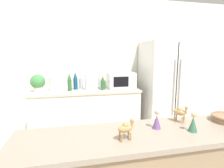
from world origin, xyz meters
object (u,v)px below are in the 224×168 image
Objects in this scene: back_bottle_3 at (75,81)px; wise_man_figurine_purple at (193,123)px; refrigerator at (165,89)px; back_bottle_2 at (81,81)px; back_bottle_5 at (103,83)px; potted_plant at (38,83)px; camel_figurine_second at (180,112)px; back_bottle_1 at (86,81)px; back_bottle_4 at (69,82)px; camel_figurine at (126,128)px; paper_towel_roll at (53,84)px; wise_man_figurine_crimson at (157,120)px; back_bottle_0 at (100,81)px; microwave at (121,80)px.

wise_man_figurine_purple is (0.81, -2.01, -0.05)m from back_bottle_3.
refrigerator is 2.08m from wise_man_figurine_purple.
back_bottle_2 reaches higher than wise_man_figurine_purple.
potted_plant is at bearing 177.64° from back_bottle_5.
camel_figurine_second is (-0.83, -1.72, 0.16)m from refrigerator.
back_bottle_1 is 0.28m from back_bottle_4.
wise_man_figurine_purple is at bearing -114.01° from refrigerator.
back_bottle_1 is at bearing 93.28° from camel_figurine.
paper_towel_roll reaches higher than camel_figurine_second.
back_bottle_1 is at bearing 107.88° from wise_man_figurine_purple.
wise_man_figurine_crimson is at bearing -69.51° from back_bottle_4.
wise_man_figurine_crimson is (0.15, -1.93, -0.03)m from back_bottle_0.
back_bottle_0 is 1.80× the size of camel_figurine_second.
wise_man_figurine_purple is at bearing -24.42° from wise_man_figurine_crimson.
potted_plant is (-2.24, 0.03, 0.19)m from refrigerator.
potted_plant is 1.05m from back_bottle_5.
back_bottle_0 is 0.89× the size of back_bottle_3.
refrigerator reaches higher than back_bottle_1.
back_bottle_2 is 0.11m from back_bottle_3.
potted_plant is at bearing 129.02° from camel_figurine_second.
camel_figurine is at bearing -78.49° from back_bottle_4.
back_bottle_5 is 1.64× the size of wise_man_figurine_crimson.
back_bottle_5 is at bearing -5.41° from paper_towel_roll.
camel_figurine_second is at bearing -78.09° from back_bottle_0.
back_bottle_4 is at bearing -141.54° from back_bottle_2.
back_bottle_0 is 2.07m from wise_man_figurine_purple.
camel_figurine_second is at bearing 20.95° from camel_figurine.
refrigerator is at bearing -6.41° from microwave.
paper_towel_roll is at bearing 108.44° from camel_figurine.
microwave is 2.08m from camel_figurine.
potted_plant is at bearing 114.54° from camel_figurine.
back_bottle_1 is 1.28× the size of back_bottle_5.
back_bottle_5 reaches higher than camel_figurine_second.
potted_plant is 1.04× the size of back_bottle_0.
refrigerator is 2.25m from potted_plant.
wise_man_figurine_purple is at bearing -72.12° from back_bottle_1.
camel_figurine is (-0.51, -2.01, -0.02)m from microwave.
back_bottle_4 reaches higher than back_bottle_0.
back_bottle_5 is (1.05, -0.04, -0.04)m from potted_plant.
wise_man_figurine_crimson is (0.28, 0.13, -0.02)m from camel_figurine.
back_bottle_0 is at bearing 172.68° from microwave.
back_bottle_4 is 1.97m from camel_figurine.
back_bottle_1 is at bearing 178.43° from refrigerator.
back_bottle_3 is at bearing 98.25° from camel_figurine.
back_bottle_3 is at bearing 164.24° from back_bottle_5.
wise_man_figurine_purple is at bearing -53.95° from potted_plant.
refrigerator is 1.91m from camel_figurine_second.
wise_man_figurine_crimson is at bearing -121.00° from refrigerator.
paper_towel_roll is 0.99× the size of back_bottle_5.
back_bottle_1 is 1.87m from wise_man_figurine_crimson.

